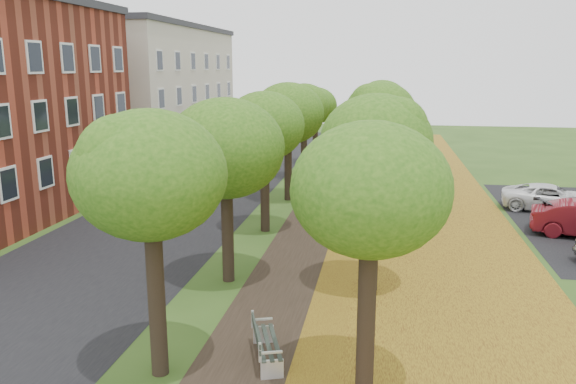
% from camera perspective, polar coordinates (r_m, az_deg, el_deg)
% --- Properties ---
extents(ground, '(120.00, 120.00, 0.00)m').
position_cam_1_polar(ground, '(13.73, -3.82, -18.65)').
color(ground, '#2D4C19').
rests_on(ground, ground).
extents(street_asphalt, '(8.00, 70.00, 0.01)m').
position_cam_1_polar(street_asphalt, '(29.21, -11.31, -1.70)').
color(street_asphalt, black).
rests_on(street_asphalt, ground).
extents(footpath, '(3.20, 70.00, 0.01)m').
position_cam_1_polar(footpath, '(27.47, 3.48, -2.39)').
color(footpath, black).
rests_on(footpath, ground).
extents(leaf_verge, '(7.50, 70.00, 0.01)m').
position_cam_1_polar(leaf_verge, '(27.41, 13.94, -2.78)').
color(leaf_verge, '#A5881E').
rests_on(leaf_verge, ground).
extents(tree_row_west, '(3.49, 33.49, 6.06)m').
position_cam_1_polar(tree_row_west, '(26.98, -1.07, 7.16)').
color(tree_row_west, black).
rests_on(tree_row_west, ground).
extents(tree_row_east, '(3.49, 33.49, 6.06)m').
position_cam_1_polar(tree_row_east, '(26.51, 9.25, 6.90)').
color(tree_row_east, black).
rests_on(tree_row_east, ground).
extents(building_cream, '(10.30, 20.30, 10.40)m').
position_cam_1_polar(building_cream, '(48.65, -14.57, 10.01)').
color(building_cream, beige).
rests_on(building_cream, ground).
extents(bench, '(1.14, 2.01, 0.91)m').
position_cam_1_polar(bench, '(14.32, -2.37, -15.02)').
color(bench, '#29342C').
rests_on(bench, ground).
extents(car_white, '(5.01, 2.99, 1.30)m').
position_cam_1_polar(car_white, '(31.22, 25.16, -0.53)').
color(car_white, white).
rests_on(car_white, ground).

